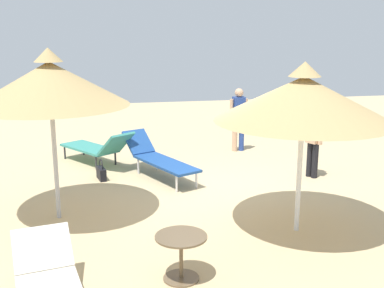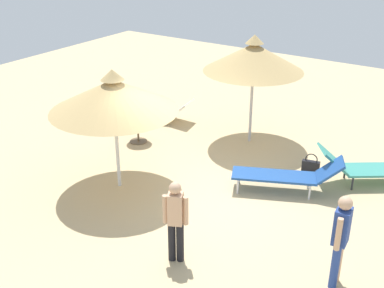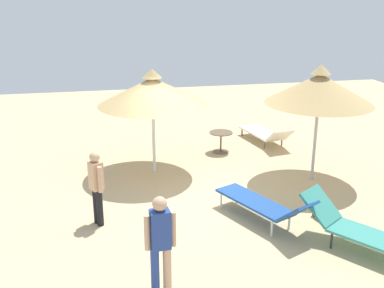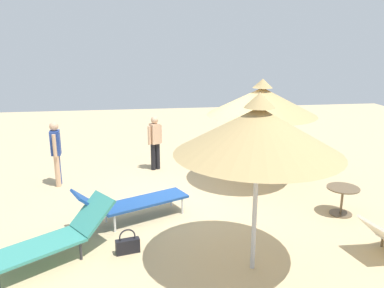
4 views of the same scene
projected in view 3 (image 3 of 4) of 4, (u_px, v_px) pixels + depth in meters
ground at (191, 196)px, 10.58m from camera, size 24.00×24.00×0.10m
parasol_umbrella_back at (152, 91)px, 11.21m from camera, size 2.66×2.66×2.63m
parasol_umbrella_center at (320, 89)px, 10.69m from camera, size 2.49×2.49×2.80m
lounge_chair_near_left at (266, 133)px, 14.00m from camera, size 1.08×2.19×0.68m
lounge_chair_edge at (356, 228)px, 8.22m from camera, size 1.73×2.09×0.88m
lounge_chair_far_left at (264, 204)px, 9.12m from camera, size 1.46×2.31×0.84m
person_standing_near_right at (97, 185)px, 8.98m from camera, size 0.30×0.40×1.51m
person_standing_front at (160, 240)px, 6.84m from camera, size 0.48×0.24×1.61m
handbag at (321, 212)px, 9.38m from camera, size 0.21×0.42×0.44m
side_table_round at (221, 138)px, 13.19m from camera, size 0.66×0.66×0.59m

